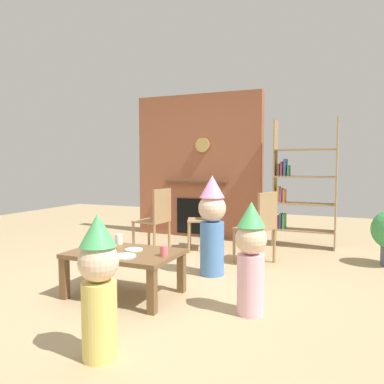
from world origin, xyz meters
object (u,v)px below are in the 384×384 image
at_px(coffee_table, 124,258).
at_px(child_with_cone_hat, 99,283).
at_px(paper_cup_near_left, 98,251).
at_px(dining_chair_middle, 208,215).
at_px(child_by_the_chairs, 212,223).
at_px(child_in_pink, 251,255).
at_px(paper_cup_far_left, 89,243).
at_px(paper_plate_front, 124,256).
at_px(paper_cup_center, 164,251).
at_px(paper_plate_rear, 134,250).
at_px(dining_chair_right, 261,223).
at_px(birthday_cake_slice, 102,248).
at_px(paper_cup_near_right, 119,239).
at_px(dining_chair_left, 157,217).
at_px(bookshelf, 299,188).

height_order(coffee_table, child_with_cone_hat, child_with_cone_hat).
relative_size(paper_cup_near_left, dining_chair_middle, 0.11).
height_order(paper_cup_near_left, child_by_the_chairs, child_by_the_chairs).
bearing_deg(child_in_pink, paper_cup_far_left, -0.19).
height_order(paper_plate_front, dining_chair_middle, dining_chair_middle).
bearing_deg(paper_cup_near_left, coffee_table, 70.39).
bearing_deg(paper_cup_center, paper_plate_front, -153.07).
bearing_deg(child_in_pink, child_by_the_chairs, -55.09).
bearing_deg(child_by_the_chairs, child_in_pink, 65.21).
bearing_deg(paper_cup_center, paper_plate_rear, 165.92).
bearing_deg(coffee_table, dining_chair_right, 59.82).
distance_m(paper_cup_far_left, paper_plate_rear, 0.47).
bearing_deg(paper_plate_rear, child_with_cone_hat, -68.84).
bearing_deg(child_by_the_chairs, paper_cup_center, 23.00).
height_order(paper_cup_far_left, birthday_cake_slice, paper_cup_far_left).
distance_m(paper_cup_near_right, dining_chair_middle, 1.83).
height_order(dining_chair_left, dining_chair_right, same).
distance_m(coffee_table, child_in_pink, 1.22).
bearing_deg(paper_plate_front, child_by_the_chairs, 69.55).
relative_size(bookshelf, child_by_the_chairs, 1.70).
relative_size(coffee_table, paper_plate_front, 4.76).
xyz_separation_m(dining_chair_left, dining_chair_middle, (0.61, 0.42, 0.00)).
height_order(paper_cup_near_left, paper_plate_front, paper_cup_near_left).
xyz_separation_m(paper_plate_front, dining_chair_right, (0.82, 1.79, 0.08)).
height_order(child_in_pink, dining_chair_right, child_in_pink).
height_order(child_with_cone_hat, child_by_the_chairs, child_by_the_chairs).
distance_m(paper_plate_rear, child_with_cone_hat, 1.22).
bearing_deg(coffee_table, dining_chair_middle, 87.82).
bearing_deg(paper_cup_center, dining_chair_right, 72.63).
height_order(paper_cup_near_left, dining_chair_right, dining_chair_right).
relative_size(paper_plate_rear, child_by_the_chairs, 0.15).
relative_size(paper_cup_far_left, paper_plate_front, 0.49).
xyz_separation_m(bookshelf, dining_chair_left, (-1.76, -1.19, -0.37)).
distance_m(child_in_pink, dining_chair_right, 1.61).
xyz_separation_m(paper_cup_near_left, dining_chair_middle, (0.18, 2.34, 0.04)).
bearing_deg(paper_plate_rear, birthday_cake_slice, -152.46).
bearing_deg(paper_cup_far_left, child_in_pink, 0.84).
bearing_deg(paper_plate_front, birthday_cake_slice, 160.37).
relative_size(bookshelf, paper_cup_far_left, 18.30).
bearing_deg(paper_cup_near_left, paper_cup_center, 26.07).
height_order(paper_cup_near_left, paper_plate_rear, paper_cup_near_left).
distance_m(paper_cup_center, paper_plate_rear, 0.38).
height_order(dining_chair_left, dining_chair_middle, same).
xyz_separation_m(paper_cup_near_right, paper_plate_rear, (0.29, -0.18, -0.04)).
bearing_deg(paper_plate_rear, bookshelf, 66.93).
distance_m(birthday_cake_slice, dining_chair_right, 2.03).
distance_m(paper_plate_front, birthday_cake_slice, 0.34).
distance_m(birthday_cake_slice, child_by_the_chairs, 1.26).
bearing_deg(paper_cup_near_left, dining_chair_left, 102.73).
bearing_deg(paper_cup_near_right, bookshelf, 60.42).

